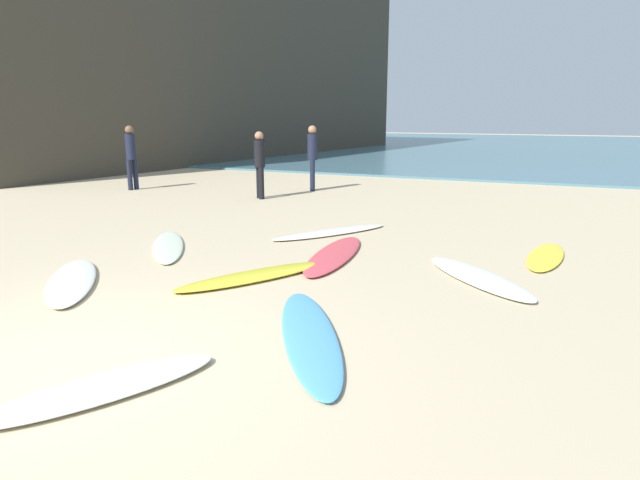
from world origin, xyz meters
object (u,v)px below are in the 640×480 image
at_px(surfboard_4, 102,388).
at_px(surfboard_6, 310,336).
at_px(surfboard_3, 478,277).
at_px(beachgoer_mid, 312,154).
at_px(surfboard_1, 546,257).
at_px(surfboard_7, 334,255).
at_px(beachgoer_near, 131,154).
at_px(surfboard_0, 168,246).
at_px(surfboard_8, 72,281).
at_px(beachgoer_far, 260,161).
at_px(surfboard_2, 331,232).
at_px(surfboard_9, 253,276).

xyz_separation_m(surfboard_4, surfboard_6, (1.07, 1.64, -0.01)).
xyz_separation_m(surfboard_3, beachgoer_mid, (-5.63, 7.02, 1.00)).
xyz_separation_m(surfboard_1, surfboard_7, (-3.02, -1.22, 0.01)).
xyz_separation_m(surfboard_3, beachgoer_near, (-10.50, 5.07, 1.00)).
xyz_separation_m(surfboard_0, surfboard_8, (0.12, -2.08, 0.01)).
bearing_deg(beachgoer_far, beachgoer_near, -137.40).
xyz_separation_m(surfboard_0, surfboard_7, (2.74, 0.57, 0.01)).
bearing_deg(surfboard_1, surfboard_7, 27.03).
bearing_deg(surfboard_3, surfboard_0, 139.14).
xyz_separation_m(surfboard_6, beachgoer_far, (-4.99, 7.75, 0.93)).
xyz_separation_m(surfboard_6, beachgoer_near, (-9.25, 7.74, 1.00)).
distance_m(surfboard_4, beachgoer_mid, 11.85).
distance_m(surfboard_0, beachgoer_mid, 7.35).
relative_size(surfboard_2, beachgoer_far, 1.43).
bearing_deg(surfboard_4, surfboard_2, 124.16).
xyz_separation_m(surfboard_6, beachgoer_mid, (-4.38, 9.70, 1.01)).
xyz_separation_m(surfboard_0, surfboard_9, (2.19, -0.94, 0.01)).
bearing_deg(surfboard_4, surfboard_8, 170.29).
bearing_deg(beachgoer_mid, surfboard_8, -20.54).
distance_m(surfboard_3, surfboard_7, 2.25).
distance_m(surfboard_2, surfboard_6, 4.83).
height_order(surfboard_2, beachgoer_near, beachgoer_near).
xyz_separation_m(surfboard_2, surfboard_7, (0.69, -1.51, 0.00)).
relative_size(surfboard_1, surfboard_9, 0.84).
xyz_separation_m(surfboard_0, beachgoer_near, (-5.53, 5.30, 1.01)).
bearing_deg(beachgoer_far, surfboard_1, 16.04).
height_order(surfboard_3, beachgoer_mid, beachgoer_mid).
xyz_separation_m(surfboard_7, surfboard_9, (-0.56, -1.51, 0.01)).
bearing_deg(surfboard_6, surfboard_7, 76.81).
bearing_deg(beachgoer_far, surfboard_8, -36.78).
height_order(surfboard_3, beachgoer_near, beachgoer_near).
bearing_deg(beachgoer_mid, surfboard_9, -6.12).
height_order(surfboard_1, surfboard_2, surfboard_2).
distance_m(surfboard_1, surfboard_9, 4.50).
bearing_deg(surfboard_9, surfboard_3, 52.84).
distance_m(surfboard_0, surfboard_8, 2.08).
relative_size(surfboard_3, surfboard_9, 0.95).
xyz_separation_m(surfboard_7, beachgoer_mid, (-3.41, 6.67, 1.01)).
bearing_deg(surfboard_1, beachgoer_near, -12.24).
relative_size(surfboard_2, beachgoer_near, 1.34).
bearing_deg(surfboard_0, surfboard_6, -71.06).
height_order(surfboard_1, surfboard_9, surfboard_9).
relative_size(surfboard_6, surfboard_9, 1.14).
bearing_deg(surfboard_2, beachgoer_near, 10.07).
relative_size(surfboard_0, surfboard_9, 1.02).
bearing_deg(surfboard_0, surfboard_3, -35.07).
relative_size(surfboard_4, surfboard_9, 0.84).
distance_m(surfboard_8, beachgoer_near, 9.34).
distance_m(surfboard_3, beachgoer_near, 11.70).
xyz_separation_m(beachgoer_near, beachgoer_mid, (4.86, 1.95, 0.00)).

